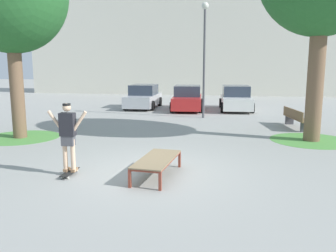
# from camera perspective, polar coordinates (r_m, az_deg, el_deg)

# --- Properties ---
(ground_plane) EXTENTS (120.00, 120.00, 0.00)m
(ground_plane) POSITION_cam_1_polar(r_m,az_deg,el_deg) (9.00, -3.07, -7.40)
(ground_plane) COLOR #999993
(building_facade) EXTENTS (30.12, 4.00, 11.34)m
(building_facade) POSITION_cam_1_polar(r_m,az_deg,el_deg) (35.02, 2.47, 14.66)
(building_facade) COLOR silver
(building_facade) RESTS_ON ground
(skate_box) EXTENTS (0.91, 1.96, 0.46)m
(skate_box) POSITION_cam_1_polar(r_m,az_deg,el_deg) (8.45, -1.84, -5.61)
(skate_box) COLOR brown
(skate_box) RESTS_ON ground
(skateboard) EXTENTS (0.24, 0.81, 0.09)m
(skateboard) POSITION_cam_1_polar(r_m,az_deg,el_deg) (8.97, -15.83, -7.31)
(skateboard) COLOR black
(skateboard) RESTS_ON ground
(skater) EXTENTS (1.00, 0.30, 1.69)m
(skater) POSITION_cam_1_polar(r_m,az_deg,el_deg) (8.74, -16.12, -1.06)
(skater) COLOR beige
(skater) RESTS_ON skateboard
(grass_patch_near_left) EXTENTS (2.93, 2.93, 0.01)m
(grass_patch_near_left) POSITION_cam_1_polar(r_m,az_deg,el_deg) (14.31, -23.09, -1.72)
(grass_patch_near_left) COLOR #519342
(grass_patch_near_left) RESTS_ON ground
(grass_patch_near_right) EXTENTS (2.93, 2.93, 0.01)m
(grass_patch_near_right) POSITION_cam_1_polar(r_m,az_deg,el_deg) (13.66, 22.47, -2.19)
(grass_patch_near_right) COLOR #519342
(grass_patch_near_right) RESTS_ON ground
(car_silver) EXTENTS (2.01, 4.25, 1.50)m
(car_silver) POSITION_cam_1_polar(r_m,az_deg,el_deg) (22.67, -4.05, 4.74)
(car_silver) COLOR #B7BABF
(car_silver) RESTS_ON ground
(car_red) EXTENTS (2.18, 4.32, 1.50)m
(car_red) POSITION_cam_1_polar(r_m,az_deg,el_deg) (21.57, 3.21, 4.50)
(car_red) COLOR red
(car_red) RESTS_ON ground
(car_white) EXTENTS (2.13, 4.30, 1.50)m
(car_white) POSITION_cam_1_polar(r_m,az_deg,el_deg) (21.86, 11.09, 4.40)
(car_white) COLOR silver
(car_white) RESTS_ON ground
(park_bench) EXTENTS (0.84, 2.44, 0.83)m
(park_bench) POSITION_cam_1_polar(r_m,az_deg,el_deg) (16.14, 20.27, 1.28)
(park_bench) COLOR brown
(park_bench) RESTS_ON ground
(light_post) EXTENTS (0.36, 0.36, 5.83)m
(light_post) POSITION_cam_1_polar(r_m,az_deg,el_deg) (18.18, 6.02, 13.38)
(light_post) COLOR #4C4C51
(light_post) RESTS_ON ground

